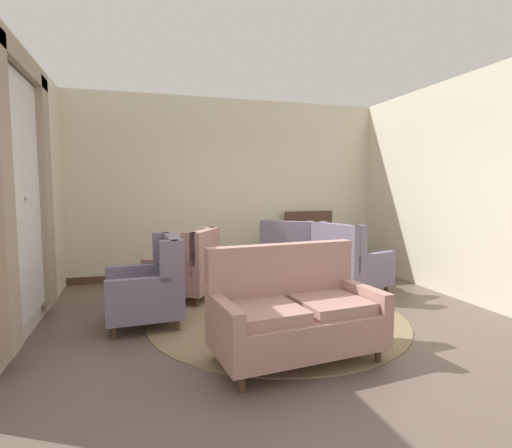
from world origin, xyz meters
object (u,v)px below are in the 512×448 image
object	(u,v)px
armchair_foreground_right	(151,288)
armchair_far_left	(188,270)
armchair_near_window	(289,257)
side_table	(346,263)
porcelain_vase	(279,267)
settee	(295,314)
sideboard	(312,247)
armchair_beside_settee	(348,265)
coffee_table	(281,283)

from	to	relation	value
armchair_foreground_right	armchair_far_left	distance (m)	1.05
armchair_near_window	side_table	size ratio (longest dim) A/B	1.76
armchair_far_left	side_table	size ratio (longest dim) A/B	1.72
side_table	porcelain_vase	bearing A→B (deg)	-147.57
armchair_foreground_right	settee	bearing A→B (deg)	39.14
settee	armchair_far_left	world-z (taller)	settee
armchair_foreground_right	sideboard	world-z (taller)	sideboard
armchair_foreground_right	armchair_far_left	bearing A→B (deg)	145.96
armchair_near_window	porcelain_vase	bearing A→B (deg)	100.75
armchair_beside_settee	side_table	bearing A→B (deg)	-45.61
porcelain_vase	sideboard	bearing A→B (deg)	56.26
armchair_foreground_right	armchair_beside_settee	world-z (taller)	armchair_beside_settee
armchair_near_window	sideboard	bearing A→B (deg)	-102.35
settee	coffee_table	bearing A→B (deg)	69.14
coffee_table	armchair_far_left	world-z (taller)	armchair_far_left
porcelain_vase	armchair_far_left	bearing A→B (deg)	136.54
armchair_foreground_right	sideboard	bearing A→B (deg)	120.82
armchair_beside_settee	armchair_far_left	world-z (taller)	armchair_beside_settee
settee	armchair_foreground_right	xyz separation A→B (m)	(-1.25, 1.36, 0.00)
settee	armchair_far_left	size ratio (longest dim) A/B	1.42
armchair_far_left	sideboard	world-z (taller)	sideboard
armchair_beside_settee	settee	bearing A→B (deg)	120.21
armchair_beside_settee	coffee_table	bearing A→B (deg)	94.45
side_table	armchair_foreground_right	bearing A→B (deg)	-164.06
coffee_table	armchair_far_left	distance (m)	1.42
armchair_beside_settee	side_table	size ratio (longest dim) A/B	1.73
coffee_table	armchair_beside_settee	world-z (taller)	armchair_beside_settee
porcelain_vase	armchair_foreground_right	xyz separation A→B (m)	(-1.56, 0.07, -0.16)
armchair_foreground_right	armchair_far_left	xyz separation A→B (m)	(0.53, 0.90, -0.01)
coffee_table	sideboard	distance (m)	2.47
coffee_table	armchair_foreground_right	xyz separation A→B (m)	(-1.60, 0.03, 0.05)
settee	armchair_beside_settee	bearing A→B (deg)	43.17
armchair_foreground_right	armchair_near_window	bearing A→B (deg)	118.51
coffee_table	settee	size ratio (longest dim) A/B	0.55
armchair_beside_settee	porcelain_vase	bearing A→B (deg)	95.09
armchair_near_window	side_table	xyz separation A→B (m)	(0.75, -0.56, -0.05)
sideboard	coffee_table	bearing A→B (deg)	-123.46
settee	armchair_near_window	xyz separation A→B (m)	(1.02, 2.78, 0.02)
armchair_near_window	sideboard	world-z (taller)	sideboard
coffee_table	porcelain_vase	xyz separation A→B (m)	(-0.04, -0.03, 0.21)
porcelain_vase	armchair_beside_settee	world-z (taller)	armchair_beside_settee
coffee_table	armchair_beside_settee	size ratio (longest dim) A/B	0.77
armchair_near_window	armchair_foreground_right	distance (m)	2.69
coffee_table	armchair_near_window	bearing A→B (deg)	65.04
porcelain_vase	armchair_far_left	world-z (taller)	armchair_far_left
armchair_foreground_right	sideboard	xyz separation A→B (m)	(2.96, 2.02, 0.06)
porcelain_vase	armchair_near_window	size ratio (longest dim) A/B	0.26
coffee_table	armchair_far_left	size ratio (longest dim) A/B	0.78
settee	armchair_beside_settee	world-z (taller)	armchair_beside_settee
armchair_near_window	armchair_far_left	xyz separation A→B (m)	(-1.74, -0.52, -0.02)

